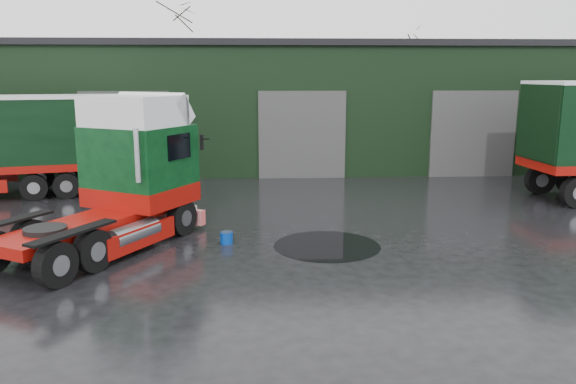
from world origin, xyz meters
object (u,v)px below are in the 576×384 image
object	(u,v)px
hero_tractor	(92,176)
tree_back_a	(175,74)
warehouse	(294,103)
tree_back_b	(394,88)
wash_bucket	(226,238)

from	to	relation	value
hero_tractor	tree_back_a	world-z (taller)	tree_back_a
hero_tractor	warehouse	bearing A→B (deg)	98.13
tree_back_b	hero_tractor	bearing A→B (deg)	-118.16
wash_bucket	tree_back_b	bearing A→B (deg)	67.44
wash_bucket	hero_tractor	bearing A→B (deg)	-170.42
warehouse	hero_tractor	xyz separation A→B (m)	(-6.39, -16.89, -1.06)
warehouse	hero_tractor	size ratio (longest dim) A/B	4.80
wash_bucket	tree_back_a	xyz separation A→B (m)	(-5.07, 26.30, 4.58)
warehouse	hero_tractor	bearing A→B (deg)	-110.74
warehouse	tree_back_a	size ratio (longest dim) A/B	3.41
wash_bucket	tree_back_a	distance (m)	27.18
hero_tractor	tree_back_b	world-z (taller)	tree_back_b
warehouse	wash_bucket	distance (m)	16.83
wash_bucket	tree_back_a	bearing A→B (deg)	100.92
warehouse	wash_bucket	xyz separation A→B (m)	(-2.93, -16.30, -2.99)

